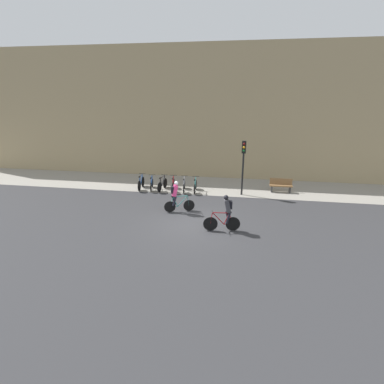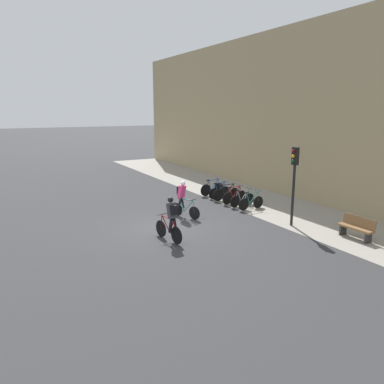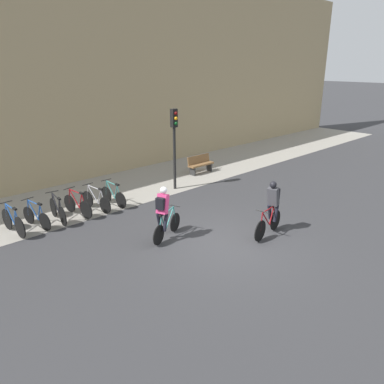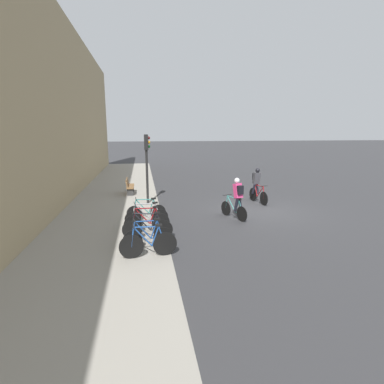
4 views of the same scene
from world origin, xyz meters
name	(u,v)px [view 2 (image 2 of 4)]	position (x,y,z in m)	size (l,w,h in m)	color
ground	(166,228)	(0.00, 0.00, 0.00)	(200.00, 200.00, 0.00)	#333335
kerb_strip	(284,209)	(0.00, 6.75, 0.00)	(44.00, 4.50, 0.01)	gray
building_facade	(326,113)	(0.00, 9.30, 4.83)	(44.00, 0.60, 9.66)	tan
cyclist_pink	(183,198)	(-1.20, 1.45, 0.95)	(1.59, 0.71, 1.75)	black
cyclist_grey	(171,218)	(1.61, -0.53, 0.95)	(1.73, 0.53, 1.78)	black
parked_bike_0	(212,188)	(-4.46, 5.16, 0.42)	(0.46, 1.69, 0.99)	black
parked_bike_1	(219,191)	(-3.71, 5.16, 0.38)	(0.46, 1.56, 0.94)	black
parked_bike_2	(226,193)	(-2.97, 5.16, 0.40)	(0.46, 1.71, 0.97)	black
parked_bike_3	(234,196)	(-2.22, 5.16, 0.40)	(0.46, 1.66, 0.97)	black
parked_bike_4	(242,199)	(-1.47, 5.16, 0.39)	(0.46, 1.68, 0.95)	black
parked_bike_5	(251,202)	(-0.72, 5.16, 0.39)	(0.46, 1.61, 0.95)	black
traffic_light_pole	(294,172)	(2.33, 5.03, 2.41)	(0.26, 0.30, 3.47)	black
bench	(357,228)	(4.88, 6.05, 0.46)	(1.45, 0.44, 0.89)	brown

